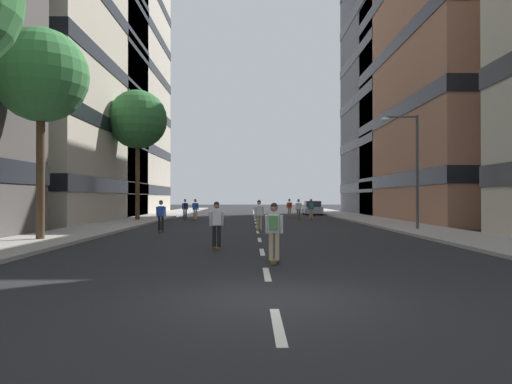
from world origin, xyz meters
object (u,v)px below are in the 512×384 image
object	(u,v)px
skater_6	(299,208)
skater_8	(195,208)
skater_5	(217,223)
street_tree_near	(41,76)
skater_3	(161,214)
skater_1	(259,214)
skater_7	(274,229)
skater_4	(185,208)
street_tree_far	(138,120)
skater_2	(311,208)
parked_car_near	(312,208)
skater_0	(289,207)
streetlamp_right	(411,159)

from	to	relation	value
skater_6	skater_8	bearing A→B (deg)	-179.50
skater_5	street_tree_near	bearing A→B (deg)	158.36
street_tree_near	skater_3	xyz separation A→B (m)	(4.15, 5.88, -6.21)
skater_3	skater_1	bearing A→B (deg)	9.27
skater_1	skater_7	distance (m)	13.77
street_tree_near	skater_4	xyz separation A→B (m)	(3.40, 21.69, -6.18)
skater_3	skater_8	bearing A→B (deg)	89.01
street_tree_far	skater_7	size ratio (longest dim) A/B	5.87
street_tree_far	skater_4	world-z (taller)	street_tree_far
skater_2	skater_6	size ratio (longest dim) A/B	1.00
parked_car_near	skater_1	distance (m)	26.81
skater_3	skater_5	xyz separation A→B (m)	(3.69, -8.99, 0.00)
street_tree_near	skater_1	world-z (taller)	street_tree_near
street_tree_far	skater_1	size ratio (longest dim) A/B	5.87
parked_car_near	skater_4	size ratio (longest dim) A/B	2.47
street_tree_near	street_tree_far	world-z (taller)	street_tree_far
skater_2	skater_3	xyz separation A→B (m)	(-10.26, -15.84, -0.03)
skater_1	skater_6	world-z (taller)	same
skater_2	skater_3	distance (m)	18.87
skater_8	skater_6	bearing A→B (deg)	0.50
skater_0	skater_4	xyz separation A→B (m)	(-9.45, -4.28, 0.00)
skater_2	skater_3	world-z (taller)	same
streetlamp_right	skater_0	bearing A→B (deg)	105.67
skater_5	skater_2	bearing A→B (deg)	75.17
skater_1	skater_7	xyz separation A→B (m)	(0.20, -13.77, 0.03)
skater_2	skater_3	bearing A→B (deg)	-122.94
skater_7	street_tree_far	bearing A→B (deg)	111.08
street_tree_far	skater_7	xyz separation A→B (m)	(9.79, -25.40, -7.16)
skater_1	skater_3	bearing A→B (deg)	-170.73
skater_6	skater_7	world-z (taller)	same
skater_2	skater_7	size ratio (longest dim) A/B	1.00
streetlamp_right	skater_1	xyz separation A→B (m)	(-8.68, 0.13, -3.15)
skater_1	skater_2	world-z (taller)	same
skater_0	skater_2	bearing A→B (deg)	-69.85
skater_7	skater_8	size ratio (longest dim) A/B	1.00
skater_8	street_tree_far	bearing A→B (deg)	-152.86
skater_3	skater_8	world-z (taller)	same
skater_2	skater_6	xyz separation A→B (m)	(-1.19, -0.99, -0.03)
parked_car_near	street_tree_near	xyz separation A→B (m)	(-15.93, -32.82, 6.50)
skater_6	skater_8	world-z (taller)	same
skater_1	skater_8	world-z (taller)	same
parked_car_near	skater_7	distance (m)	40.29
skater_4	skater_5	distance (m)	25.20
skater_4	skater_2	bearing A→B (deg)	0.16
street_tree_far	skater_8	distance (m)	8.73
street_tree_near	streetlamp_right	xyz separation A→B (m)	(18.28, 6.64, -3.06)
skater_0	skater_8	xyz separation A→B (m)	(-8.45, -5.32, -0.03)
skater_4	skater_5	world-z (taller)	same
parked_car_near	skater_3	bearing A→B (deg)	-113.62
streetlamp_right	skater_4	bearing A→B (deg)	134.67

